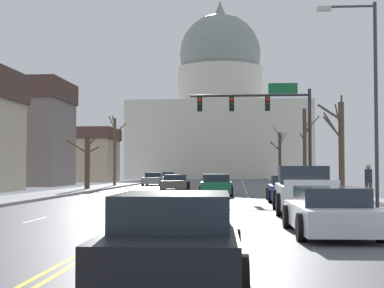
{
  "coord_description": "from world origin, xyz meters",
  "views": [
    {
      "loc": [
        2.87,
        -21.48,
        1.62
      ],
      "look_at": [
        -0.81,
        26.28,
        3.64
      ],
      "focal_mm": 54.83,
      "sensor_mm": 36.0,
      "label": 1
    }
  ],
  "objects_px": {
    "sedan_near_03": "(330,212)",
    "sedan_near_01": "(287,189)",
    "pedestrian_00": "(369,180)",
    "signal_gantry": "(267,113)",
    "street_lamp_right": "(368,85)",
    "pickup_truck_near_02": "(304,192)",
    "sedan_oncoming_02": "(167,178)",
    "sedan_near_00": "(216,186)",
    "sedan_oncoming_00": "(175,183)",
    "sedan_oncoming_01": "(154,179)",
    "sedan_near_04": "(175,242)"
  },
  "relations": [
    {
      "from": "signal_gantry",
      "to": "street_lamp_right",
      "type": "bearing_deg",
      "value": -78.84
    },
    {
      "from": "sedan_near_00",
      "to": "sedan_oncoming_02",
      "type": "xyz_separation_m",
      "value": [
        -6.78,
        31.61,
        -0.02
      ]
    },
    {
      "from": "signal_gantry",
      "to": "sedan_near_04",
      "type": "distance_m",
      "value": 30.79
    },
    {
      "from": "sedan_near_00",
      "to": "signal_gantry",
      "type": "bearing_deg",
      "value": 46.61
    },
    {
      "from": "sedan_near_01",
      "to": "sedan_near_04",
      "type": "xyz_separation_m",
      "value": [
        -3.34,
        -21.13,
        0.01
      ]
    },
    {
      "from": "pickup_truck_near_02",
      "to": "street_lamp_right",
      "type": "bearing_deg",
      "value": 18.38
    },
    {
      "from": "sedan_near_00",
      "to": "sedan_near_03",
      "type": "relative_size",
      "value": 0.93
    },
    {
      "from": "sedan_near_04",
      "to": "sedan_oncoming_01",
      "type": "distance_m",
      "value": 49.68
    },
    {
      "from": "sedan_near_04",
      "to": "sedan_oncoming_01",
      "type": "relative_size",
      "value": 1.03
    },
    {
      "from": "sedan_near_03",
      "to": "sedan_oncoming_00",
      "type": "bearing_deg",
      "value": 103.06
    },
    {
      "from": "street_lamp_right",
      "to": "pickup_truck_near_02",
      "type": "relative_size",
      "value": 1.46
    },
    {
      "from": "signal_gantry",
      "to": "sedan_near_03",
      "type": "relative_size",
      "value": 1.67
    },
    {
      "from": "sedan_near_03",
      "to": "sedan_oncoming_02",
      "type": "relative_size",
      "value": 1.06
    },
    {
      "from": "pickup_truck_near_02",
      "to": "sedan_oncoming_00",
      "type": "relative_size",
      "value": 1.17
    },
    {
      "from": "pedestrian_00",
      "to": "sedan_oncoming_02",
      "type": "bearing_deg",
      "value": 109.82
    },
    {
      "from": "sedan_near_04",
      "to": "sedan_oncoming_02",
      "type": "height_order",
      "value": "sedan_near_04"
    },
    {
      "from": "signal_gantry",
      "to": "pedestrian_00",
      "type": "relative_size",
      "value": 4.7
    },
    {
      "from": "signal_gantry",
      "to": "street_lamp_right",
      "type": "relative_size",
      "value": 1.0
    },
    {
      "from": "pickup_truck_near_02",
      "to": "sedan_oncoming_00",
      "type": "bearing_deg",
      "value": 107.55
    },
    {
      "from": "signal_gantry",
      "to": "sedan_oncoming_01",
      "type": "relative_size",
      "value": 1.81
    },
    {
      "from": "sedan_near_00",
      "to": "sedan_near_04",
      "type": "height_order",
      "value": "sedan_near_00"
    },
    {
      "from": "signal_gantry",
      "to": "pickup_truck_near_02",
      "type": "relative_size",
      "value": 1.45
    },
    {
      "from": "pickup_truck_near_02",
      "to": "sedan_oncoming_02",
      "type": "relative_size",
      "value": 1.22
    },
    {
      "from": "signal_gantry",
      "to": "street_lamp_right",
      "type": "height_order",
      "value": "street_lamp_right"
    },
    {
      "from": "street_lamp_right",
      "to": "sedan_oncoming_02",
      "type": "xyz_separation_m",
      "value": [
        -13.04,
        43.85,
        -4.25
      ]
    },
    {
      "from": "street_lamp_right",
      "to": "pedestrian_00",
      "type": "bearing_deg",
      "value": 77.89
    },
    {
      "from": "sedan_near_01",
      "to": "sedan_near_04",
      "type": "distance_m",
      "value": 21.39
    },
    {
      "from": "sedan_oncoming_00",
      "to": "sedan_oncoming_02",
      "type": "distance_m",
      "value": 22.15
    },
    {
      "from": "sedan_near_00",
      "to": "sedan_oncoming_01",
      "type": "distance_m",
      "value": 23.27
    },
    {
      "from": "sedan_near_01",
      "to": "pedestrian_00",
      "type": "distance_m",
      "value": 3.97
    },
    {
      "from": "signal_gantry",
      "to": "sedan_oncoming_00",
      "type": "height_order",
      "value": "signal_gantry"
    },
    {
      "from": "street_lamp_right",
      "to": "sedan_oncoming_00",
      "type": "bearing_deg",
      "value": 113.96
    },
    {
      "from": "pedestrian_00",
      "to": "sedan_near_00",
      "type": "bearing_deg",
      "value": 134.48
    },
    {
      "from": "sedan_oncoming_01",
      "to": "pedestrian_00",
      "type": "distance_m",
      "value": 32.89
    },
    {
      "from": "street_lamp_right",
      "to": "pickup_truck_near_02",
      "type": "xyz_separation_m",
      "value": [
        -2.55,
        -0.85,
        -4.07
      ]
    },
    {
      "from": "signal_gantry",
      "to": "pickup_truck_near_02",
      "type": "bearing_deg",
      "value": -88.15
    },
    {
      "from": "street_lamp_right",
      "to": "sedan_near_03",
      "type": "bearing_deg",
      "value": -108.65
    },
    {
      "from": "sedan_near_03",
      "to": "sedan_near_01",
      "type": "bearing_deg",
      "value": 89.2
    },
    {
      "from": "sedan_near_00",
      "to": "sedan_oncoming_00",
      "type": "distance_m",
      "value": 10.32
    },
    {
      "from": "signal_gantry",
      "to": "sedan_near_01",
      "type": "xyz_separation_m",
      "value": [
        0.52,
        -9.18,
        -4.67
      ]
    },
    {
      "from": "street_lamp_right",
      "to": "sedan_oncoming_01",
      "type": "height_order",
      "value": "street_lamp_right"
    },
    {
      "from": "sedan_near_01",
      "to": "pedestrian_00",
      "type": "relative_size",
      "value": 2.6
    },
    {
      "from": "sedan_near_00",
      "to": "pedestrian_00",
      "type": "bearing_deg",
      "value": -45.52
    },
    {
      "from": "sedan_near_00",
      "to": "sedan_oncoming_02",
      "type": "relative_size",
      "value": 0.98
    },
    {
      "from": "signal_gantry",
      "to": "pickup_truck_near_02",
      "type": "distance_m",
      "value": 17.07
    },
    {
      "from": "street_lamp_right",
      "to": "sedan_oncoming_00",
      "type": "xyz_separation_m",
      "value": [
        -9.76,
        21.95,
        -4.27
      ]
    },
    {
      "from": "sedan_near_01",
      "to": "sedan_oncoming_02",
      "type": "xyz_separation_m",
      "value": [
        -10.48,
        37.42,
        -0.02
      ]
    },
    {
      "from": "sedan_near_01",
      "to": "sedan_oncoming_02",
      "type": "bearing_deg",
      "value": 105.64
    },
    {
      "from": "sedan_near_00",
      "to": "pedestrian_00",
      "type": "distance_m",
      "value": 10.42
    },
    {
      "from": "signal_gantry",
      "to": "sedan_oncoming_00",
      "type": "relative_size",
      "value": 1.71
    }
  ]
}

